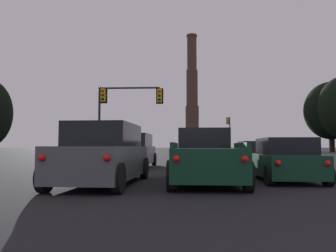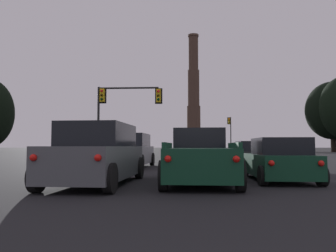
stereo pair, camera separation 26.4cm
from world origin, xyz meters
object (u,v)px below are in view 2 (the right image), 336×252
at_px(traffic_light_far_right, 230,129).
at_px(traffic_light_overhead_left, 120,104).
at_px(hatchback_right_lane_front, 252,155).
at_px(hatchback_center_lane_front, 193,155).
at_px(smokestack, 194,104).
at_px(pickup_truck_center_lane_second, 200,157).
at_px(suv_left_lane_front, 130,151).
at_px(suv_left_lane_second, 98,155).
at_px(hatchback_right_lane_second, 278,161).

bearing_deg(traffic_light_far_right, traffic_light_overhead_left, -111.28).
xyz_separation_m(hatchback_right_lane_front, hatchback_center_lane_front, (-3.23, -0.31, 0.00)).
distance_m(traffic_light_overhead_left, smokestack, 93.86).
relative_size(hatchback_center_lane_front, pickup_truck_center_lane_second, 0.75).
distance_m(suv_left_lane_front, smokestack, 101.58).
xyz_separation_m(hatchback_right_lane_front, suv_left_lane_second, (-6.30, -8.36, 0.23)).
xyz_separation_m(hatchback_right_lane_front, pickup_truck_center_lane_second, (-3.13, -7.33, 0.14)).
bearing_deg(suv_left_lane_second, hatchback_right_lane_second, 15.62).
bearing_deg(traffic_light_overhead_left, hatchback_right_lane_front, -38.87).
bearing_deg(pickup_truck_center_lane_second, hatchback_right_lane_front, 68.07).
height_order(pickup_truck_center_lane_second, traffic_light_far_right, traffic_light_far_right).
distance_m(hatchback_center_lane_front, pickup_truck_center_lane_second, 7.01).
bearing_deg(hatchback_right_lane_second, suv_left_lane_second, -165.96).
relative_size(traffic_light_far_right, smokestack, 0.15).
distance_m(hatchback_right_lane_front, smokestack, 101.16).
xyz_separation_m(traffic_light_overhead_left, smokestack, (7.82, 92.76, 12.07)).
height_order(hatchback_center_lane_front, traffic_light_far_right, traffic_light_far_right).
relative_size(hatchback_right_lane_front, hatchback_center_lane_front, 0.99).
relative_size(suv_left_lane_second, traffic_light_far_right, 0.78).
relative_size(suv_left_lane_front, smokestack, 0.12).
relative_size(hatchback_center_lane_front, suv_left_lane_second, 0.84).
distance_m(hatchback_center_lane_front, hatchback_right_lane_second, 7.22).
bearing_deg(suv_left_lane_second, traffic_light_far_right, 80.24).
relative_size(suv_left_lane_front, traffic_light_far_right, 0.77).
bearing_deg(hatchback_right_lane_second, pickup_truck_center_lane_second, -171.98).
xyz_separation_m(suv_left_lane_second, hatchback_right_lane_second, (5.82, 1.38, -0.23)).
distance_m(hatchback_right_lane_front, suv_left_lane_front, 6.69).
bearing_deg(pickup_truck_center_lane_second, smokestack, 90.12).
height_order(pickup_truck_center_lane_second, hatchback_right_lane_second, pickup_truck_center_lane_second).
relative_size(hatchback_right_lane_front, hatchback_right_lane_second, 1.00).
height_order(hatchback_center_lane_front, hatchback_right_lane_second, same).
height_order(traffic_light_far_right, smokestack, smokestack).
bearing_deg(suv_left_lane_front, smokestack, 88.91).
distance_m(suv_left_lane_front, traffic_light_far_right, 42.43).
relative_size(suv_left_lane_second, hatchback_right_lane_second, 1.21).
height_order(hatchback_right_lane_front, hatchback_right_lane_second, same).
height_order(suv_left_lane_second, smokestack, smokestack).
bearing_deg(smokestack, suv_left_lane_second, -92.78).
distance_m(traffic_light_far_right, traffic_light_overhead_left, 35.88).
bearing_deg(hatchback_right_lane_second, traffic_light_overhead_left, 121.42).
height_order(suv_left_lane_front, hatchback_right_lane_second, suv_left_lane_front).
relative_size(hatchback_center_lane_front, traffic_light_far_right, 0.65).
xyz_separation_m(hatchback_right_lane_second, traffic_light_overhead_left, (-8.39, 14.13, 3.83)).
distance_m(hatchback_center_lane_front, suv_left_lane_front, 3.46).
bearing_deg(hatchback_center_lane_front, hatchback_right_lane_front, 3.24).
bearing_deg(hatchback_center_lane_front, suv_left_lane_front, 177.56).
bearing_deg(traffic_light_overhead_left, hatchback_right_lane_second, -59.30).
xyz_separation_m(suv_left_lane_front, smokestack, (5.64, 100.21, 15.66)).
xyz_separation_m(suv_left_lane_second, traffic_light_far_right, (10.45, 48.94, 3.29)).
bearing_deg(suv_left_lane_second, pickup_truck_center_lane_second, 20.47).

